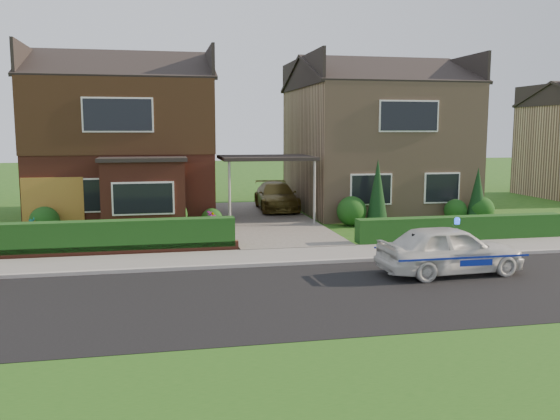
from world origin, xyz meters
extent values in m
plane|color=#204E15|center=(0.00, 0.00, 0.00)|extent=(120.00, 120.00, 0.00)
cube|color=black|center=(0.00, 0.00, 0.00)|extent=(60.00, 6.00, 0.02)
cube|color=#9E9993|center=(0.00, 3.05, 0.06)|extent=(60.00, 0.16, 0.12)
cube|color=slate|center=(0.00, 4.10, 0.05)|extent=(60.00, 2.00, 0.10)
cube|color=#204E15|center=(0.00, -5.00, 0.00)|extent=(60.00, 4.00, 0.01)
cube|color=#666059|center=(0.00, 11.00, 0.06)|extent=(3.80, 12.00, 0.12)
cube|color=brown|center=(-5.80, 14.00, 2.90)|extent=(7.20, 8.00, 5.80)
cube|color=white|center=(-7.38, 9.98, 1.40)|extent=(1.80, 0.08, 1.30)
cube|color=white|center=(-4.22, 9.98, 1.40)|extent=(1.60, 0.08, 1.30)
cube|color=white|center=(-5.80, 9.98, 4.40)|extent=(2.60, 0.08, 1.30)
cube|color=black|center=(-5.80, 14.00, 4.35)|extent=(7.26, 8.06, 2.90)
cube|color=brown|center=(-4.94, 9.30, 1.35)|extent=(3.00, 1.40, 2.70)
cube|color=black|center=(-4.94, 9.30, 2.77)|extent=(3.20, 1.60, 0.14)
cube|color=#917459|center=(5.80, 14.00, 2.90)|extent=(7.20, 8.00, 5.80)
cube|color=white|center=(4.22, 9.98, 1.40)|extent=(1.80, 0.08, 1.30)
cube|color=white|center=(7.38, 9.98, 1.40)|extent=(1.60, 0.08, 1.30)
cube|color=white|center=(5.80, 9.98, 4.40)|extent=(2.60, 0.08, 1.30)
cube|color=black|center=(0.00, 11.00, 2.70)|extent=(3.80, 3.00, 0.14)
cylinder|color=gray|center=(-1.70, 9.60, 1.35)|extent=(0.10, 0.10, 2.70)
cylinder|color=gray|center=(1.70, 9.60, 1.35)|extent=(0.10, 0.10, 2.70)
cube|color=brown|center=(-8.25, 9.96, 1.05)|extent=(2.20, 0.10, 2.10)
cube|color=brown|center=(-5.80, 5.30, 0.18)|extent=(7.70, 0.25, 0.36)
cube|color=#163B12|center=(-5.80, 5.45, 0.00)|extent=(7.50, 0.55, 0.90)
cube|color=#163B12|center=(5.80, 5.35, 0.00)|extent=(7.50, 0.55, 0.80)
sphere|color=#163B12|center=(-8.50, 9.50, 0.54)|extent=(1.08, 1.08, 1.08)
sphere|color=#163B12|center=(-4.00, 9.30, 0.66)|extent=(1.32, 1.32, 1.32)
sphere|color=#163B12|center=(-2.40, 9.60, 0.42)|extent=(0.84, 0.84, 0.84)
sphere|color=#163B12|center=(3.20, 9.40, 0.60)|extent=(1.20, 1.20, 1.20)
sphere|color=#163B12|center=(7.80, 9.50, 0.48)|extent=(0.96, 0.96, 0.96)
sphere|color=#163B12|center=(8.80, 9.20, 0.54)|extent=(1.08, 1.08, 1.08)
cone|color=black|center=(4.20, 9.20, 1.30)|extent=(0.90, 0.90, 2.60)
cone|color=black|center=(8.60, 9.20, 1.10)|extent=(0.90, 0.90, 2.20)
imported|color=silver|center=(3.22, 1.20, 0.67)|extent=(1.80, 3.99, 1.33)
sphere|color=#193FF2|center=(3.42, 1.20, 1.41)|extent=(0.17, 0.17, 0.17)
cube|color=navy|center=(3.22, 0.41, 0.61)|extent=(3.59, 0.02, 0.05)
cube|color=navy|center=(3.22, 1.99, 0.61)|extent=(3.59, 0.02, 0.05)
ellipsoid|color=black|center=(2.13, 1.10, 0.93)|extent=(0.22, 0.17, 0.21)
sphere|color=white|center=(2.14, 1.04, 0.92)|extent=(0.11, 0.11, 0.11)
sphere|color=black|center=(2.15, 1.08, 1.07)|extent=(0.13, 0.13, 0.13)
cone|color=black|center=(2.10, 1.09, 1.14)|extent=(0.04, 0.04, 0.05)
cone|color=black|center=(2.19, 1.09, 1.14)|extent=(0.04, 0.04, 0.05)
imported|color=brown|center=(1.00, 13.92, 0.75)|extent=(1.96, 4.40, 1.25)
imported|color=gray|center=(-8.74, 9.00, 0.38)|extent=(0.46, 0.37, 0.76)
imported|color=gray|center=(-2.50, 6.00, 0.36)|extent=(0.50, 0.50, 0.71)
imported|color=gray|center=(-2.50, 8.66, 0.42)|extent=(0.65, 0.65, 0.85)
camera|label=1|loc=(-4.35, -13.12, 3.88)|focal=38.00mm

